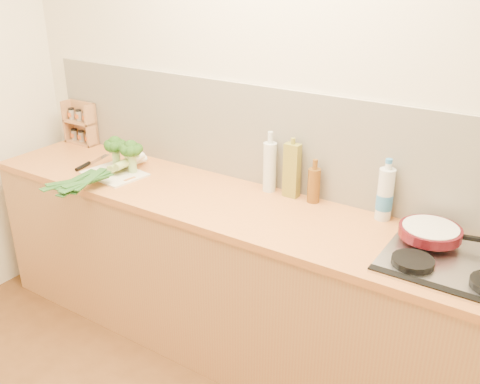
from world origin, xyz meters
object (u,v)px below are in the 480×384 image
object	(u,v)px
spice_rack	(82,125)
skillet	(431,232)
chopping_board	(115,174)
gas_hob	(458,262)
chefs_knife	(87,165)

from	to	relation	value
spice_rack	skillet	bearing A→B (deg)	-3.34
chopping_board	skillet	size ratio (longest dim) A/B	0.88
gas_hob	chopping_board	world-z (taller)	gas_hob
skillet	chopping_board	bearing A→B (deg)	172.63
chefs_knife	spice_rack	distance (m)	0.47
chopping_board	chefs_knife	bearing A→B (deg)	-174.43
gas_hob	chefs_knife	distance (m)	2.12
chefs_knife	spice_rack	world-z (taller)	spice_rack
gas_hob	skillet	distance (m)	0.19
chefs_knife	skillet	xyz separation A→B (m)	(1.97, 0.15, 0.05)
chefs_knife	spice_rack	bearing A→B (deg)	128.74
chopping_board	skillet	xyz separation A→B (m)	(1.73, 0.16, 0.06)
chopping_board	chefs_knife	world-z (taller)	chefs_knife
gas_hob	chefs_knife	bearing A→B (deg)	-178.83
gas_hob	chefs_knife	world-z (taller)	gas_hob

